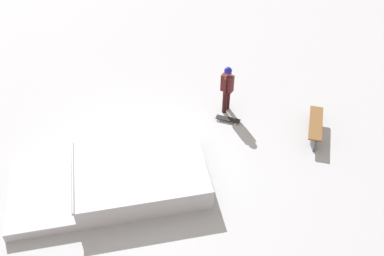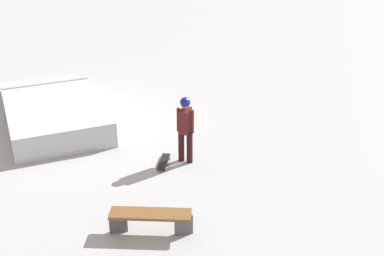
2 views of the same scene
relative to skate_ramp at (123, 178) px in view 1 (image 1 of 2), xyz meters
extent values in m
plane|color=#A8AAB2|center=(-0.64, -0.57, -0.32)|extent=(60.00, 60.00, 0.00)
cube|color=#B0B3BB|center=(-0.47, -0.07, 0.03)|extent=(3.96, 3.12, 0.70)
cube|color=#B0B3BB|center=(2.19, 0.34, -0.17)|extent=(2.18, 2.85, 0.30)
cylinder|color=gray|center=(1.31, 0.20, 0.38)|extent=(0.48, 2.58, 0.08)
cylinder|color=black|center=(-3.25, -3.29, 0.09)|extent=(0.15, 0.15, 0.82)
cylinder|color=black|center=(-3.13, -3.10, 0.09)|extent=(0.15, 0.15, 0.82)
cube|color=#4C1919|center=(-3.19, -3.19, 0.80)|extent=(0.44, 0.39, 0.60)
cylinder|color=#4C1919|center=(-3.29, -3.34, 0.80)|extent=(0.09, 0.09, 0.60)
cylinder|color=#4C1919|center=(-3.10, -3.05, 0.80)|extent=(0.09, 0.09, 0.60)
sphere|color=tan|center=(-3.19, -3.19, 1.25)|extent=(0.22, 0.22, 0.22)
sphere|color=navy|center=(-3.19, -3.19, 1.28)|extent=(0.25, 0.25, 0.25)
cube|color=black|center=(-3.21, -2.64, -0.23)|extent=(0.82, 0.47, 0.02)
cylinder|color=silver|center=(-3.52, -2.64, -0.29)|extent=(0.06, 0.05, 0.06)
cylinder|color=silver|center=(-3.43, -2.43, -0.29)|extent=(0.06, 0.05, 0.06)
cylinder|color=silver|center=(-2.99, -2.84, -0.29)|extent=(0.06, 0.05, 0.06)
cylinder|color=silver|center=(-2.91, -2.63, -0.29)|extent=(0.06, 0.05, 0.06)
cube|color=brown|center=(-5.86, -1.89, 0.13)|extent=(0.83, 1.65, 0.06)
cube|color=#4C4C51|center=(-5.68, -1.27, -0.11)|extent=(0.08, 0.36, 0.42)
cube|color=#4C4C51|center=(-6.05, -2.51, -0.11)|extent=(0.08, 0.36, 0.42)
camera|label=1|loc=(-1.51, 8.56, 9.57)|focal=42.79mm
camera|label=2|loc=(-14.13, -0.76, 5.98)|focal=48.02mm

